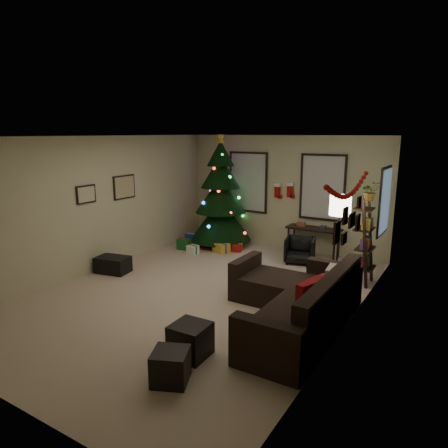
{
  "coord_description": "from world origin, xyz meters",
  "views": [
    {
      "loc": [
        3.87,
        -5.55,
        2.76
      ],
      "look_at": [
        0.1,
        0.6,
        1.15
      ],
      "focal_mm": 32.96,
      "sensor_mm": 36.0,
      "label": 1
    }
  ],
  "objects_px": {
    "christmas_tree": "(221,199)",
    "sofa": "(298,304)",
    "desk": "(314,231)",
    "desk_chair": "(300,250)",
    "bookshelf": "(366,243)"
  },
  "relations": [
    {
      "from": "sofa",
      "to": "desk",
      "type": "relative_size",
      "value": 2.29
    },
    {
      "from": "desk_chair",
      "to": "bookshelf",
      "type": "bearing_deg",
      "value": -34.79
    },
    {
      "from": "desk",
      "to": "desk_chair",
      "type": "xyz_separation_m",
      "value": [
        -0.07,
        -0.65,
        -0.3
      ]
    },
    {
      "from": "desk_chair",
      "to": "bookshelf",
      "type": "distance_m",
      "value": 1.67
    },
    {
      "from": "bookshelf",
      "to": "desk",
      "type": "bearing_deg",
      "value": 139.3
    },
    {
      "from": "sofa",
      "to": "bookshelf",
      "type": "relative_size",
      "value": 1.71
    },
    {
      "from": "desk",
      "to": "sofa",
      "type": "bearing_deg",
      "value": -74.11
    },
    {
      "from": "christmas_tree",
      "to": "sofa",
      "type": "height_order",
      "value": "christmas_tree"
    },
    {
      "from": "christmas_tree",
      "to": "sofa",
      "type": "relative_size",
      "value": 1.01
    },
    {
      "from": "sofa",
      "to": "desk_chair",
      "type": "bearing_deg",
      "value": 110.67
    },
    {
      "from": "christmas_tree",
      "to": "desk",
      "type": "xyz_separation_m",
      "value": [
        2.3,
        0.3,
        -0.58
      ]
    },
    {
      "from": "christmas_tree",
      "to": "bookshelf",
      "type": "relative_size",
      "value": 1.72
    },
    {
      "from": "sofa",
      "to": "bookshelf",
      "type": "xyz_separation_m",
      "value": [
        0.47,
        2.14,
        0.51
      ]
    },
    {
      "from": "desk_chair",
      "to": "desk",
      "type": "bearing_deg",
      "value": 70.45
    },
    {
      "from": "christmas_tree",
      "to": "desk",
      "type": "distance_m",
      "value": 2.39
    }
  ]
}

